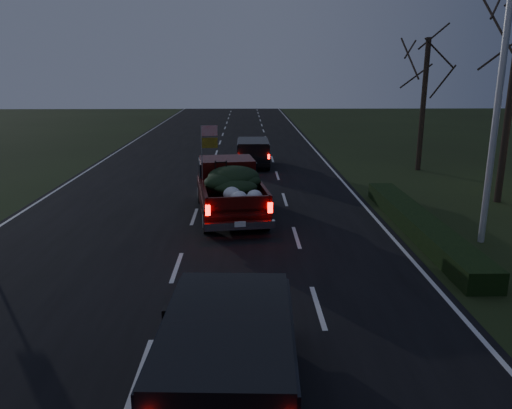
# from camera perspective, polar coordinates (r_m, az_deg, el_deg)

# --- Properties ---
(ground) EXTENTS (120.00, 120.00, 0.00)m
(ground) POSITION_cam_1_polar(r_m,az_deg,el_deg) (14.20, -9.04, -7.16)
(ground) COLOR black
(ground) RESTS_ON ground
(road_asphalt) EXTENTS (14.00, 120.00, 0.02)m
(road_asphalt) POSITION_cam_1_polar(r_m,az_deg,el_deg) (14.19, -9.05, -7.12)
(road_asphalt) COLOR black
(road_asphalt) RESTS_ON ground
(hedge_row) EXTENTS (1.00, 10.00, 0.60)m
(hedge_row) POSITION_cam_1_polar(r_m,az_deg,el_deg) (17.78, 18.09, -2.12)
(hedge_row) COLOR black
(hedge_row) RESTS_ON ground
(light_pole) EXTENTS (0.50, 0.90, 9.16)m
(light_pole) POSITION_cam_1_polar(r_m,az_deg,el_deg) (16.82, 26.35, 14.10)
(light_pole) COLOR silver
(light_pole) RESTS_ON ground
(bare_tree_far) EXTENTS (3.60, 3.60, 7.00)m
(bare_tree_far) POSITION_cam_1_polar(r_m,az_deg,el_deg) (28.66, 18.85, 14.09)
(bare_tree_far) COLOR black
(bare_tree_far) RESTS_ON ground
(pickup_truck) EXTENTS (2.95, 6.03, 3.04)m
(pickup_truck) POSITION_cam_1_polar(r_m,az_deg,el_deg) (18.79, -3.04, 2.17)
(pickup_truck) COLOR #3F0A08
(pickup_truck) RESTS_ON ground
(lead_suv) EXTENTS (1.79, 4.28, 1.23)m
(lead_suv) POSITION_cam_1_polar(r_m,az_deg,el_deg) (28.61, -0.34, 6.22)
(lead_suv) COLOR black
(lead_suv) RESTS_ON ground
(rear_suv) EXTENTS (2.31, 4.94, 1.40)m
(rear_suv) POSITION_cam_1_polar(r_m,az_deg,el_deg) (8.10, -3.21, -16.77)
(rear_suv) COLOR black
(rear_suv) RESTS_ON ground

